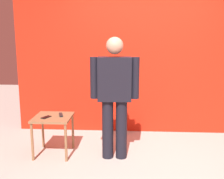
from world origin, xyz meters
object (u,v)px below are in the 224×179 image
Objects in this scene: side_table at (53,122)px; cell_phone at (46,117)px; tv_remote at (61,115)px; standing_person at (115,92)px.

cell_phone is (-0.08, -0.06, 0.09)m from side_table.
tv_remote is at bearing 26.81° from side_table.
tv_remote is (0.18, 0.11, 0.01)m from cell_phone.
cell_phone is (-0.96, 0.01, -0.37)m from standing_person.
tv_remote is (0.10, 0.05, 0.10)m from side_table.
cell_phone reaches higher than side_table.
tv_remote reaches higher than cell_phone.
standing_person is 11.58× the size of cell_phone.
standing_person is at bearing -4.17° from side_table.
side_table is 0.15m from tv_remote.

